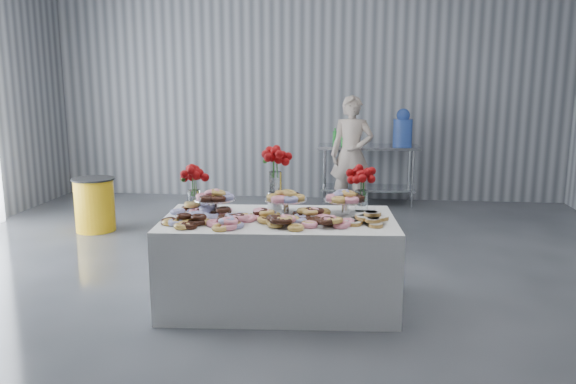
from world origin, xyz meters
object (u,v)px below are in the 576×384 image
Objects in this scene: prep_table at (368,164)px; water_jug at (403,129)px; person at (352,154)px; display_table at (279,262)px; trash_barrel at (95,204)px.

water_jug is (0.50, -0.00, 0.53)m from prep_table.
water_jug is 0.96m from person.
person reaches higher than display_table.
prep_table reaches higher than trash_barrel.
trash_barrel is (-3.19, -1.43, -0.49)m from person.
prep_table is 0.73m from water_jug.
trash_barrel is (-3.94, -1.95, -0.81)m from water_jug.
trash_barrel is (-3.44, -1.95, -0.28)m from prep_table.
prep_table is 0.91× the size of person.
prep_table is 2.24× the size of trash_barrel.
prep_table is 0.61m from person.
display_table is 3.35m from trash_barrel.
display_table is 3.43× the size of water_jug.
display_table reaches higher than trash_barrel.
person reaches higher than prep_table.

